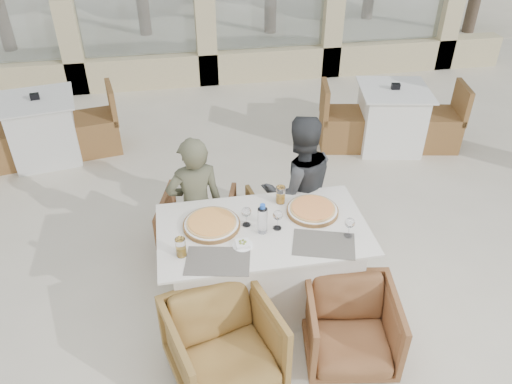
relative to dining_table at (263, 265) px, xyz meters
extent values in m
plane|color=beige|center=(0.02, -0.03, -0.39)|extent=(80.00, 80.00, 0.00)
cube|color=#635D55|center=(-0.38, -0.30, 0.39)|extent=(0.50, 0.38, 0.00)
cube|color=#625D54|center=(0.40, -0.26, 0.39)|extent=(0.52, 0.42, 0.00)
cylinder|color=orange|center=(-0.38, 0.09, 0.41)|extent=(0.57, 0.57, 0.06)
cylinder|color=orange|center=(0.42, 0.13, 0.41)|extent=(0.43, 0.43, 0.05)
cylinder|color=#C2DDFF|center=(-0.01, -0.04, 0.51)|extent=(0.09, 0.09, 0.25)
cylinder|color=#BF891B|center=(-0.63, -0.20, 0.46)|extent=(0.07, 0.07, 0.15)
cylinder|color=orange|center=(0.20, 0.30, 0.46)|extent=(0.10, 0.10, 0.15)
imported|color=brown|center=(-0.46, 0.73, -0.09)|extent=(0.79, 0.80, 0.60)
imported|color=olive|center=(0.35, 0.73, -0.11)|extent=(0.67, 0.69, 0.55)
imported|color=olive|center=(-0.40, -0.68, -0.06)|extent=(0.87, 0.89, 0.66)
imported|color=brown|center=(0.52, -0.66, -0.09)|extent=(0.74, 0.75, 0.60)
imported|color=#54543D|center=(-0.48, 0.52, 0.27)|extent=(0.52, 0.38, 1.31)
imported|color=#383A3D|center=(0.43, 0.59, 0.30)|extent=(0.72, 0.59, 1.38)
camera|label=1|loc=(-0.57, -2.90, 2.78)|focal=35.00mm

